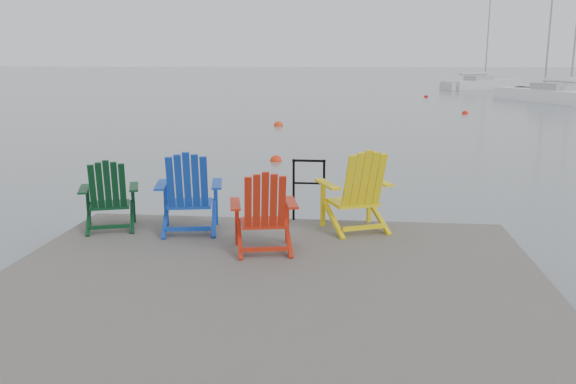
# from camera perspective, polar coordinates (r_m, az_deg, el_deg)

# --- Properties ---
(ground) EXTENTS (400.00, 400.00, 0.00)m
(ground) POSITION_cam_1_polar(r_m,az_deg,el_deg) (6.82, -1.85, -11.98)
(ground) COLOR slate
(ground) RESTS_ON ground
(dock) EXTENTS (6.00, 5.00, 1.40)m
(dock) POSITION_cam_1_polar(r_m,az_deg,el_deg) (6.69, -1.87, -9.27)
(dock) COLOR #2C2A27
(dock) RESTS_ON ground
(handrail) EXTENTS (0.48, 0.04, 0.90)m
(handrail) POSITION_cam_1_polar(r_m,az_deg,el_deg) (8.81, 1.95, 0.77)
(handrail) COLOR black
(handrail) RESTS_ON dock
(chair_green) EXTENTS (0.94, 0.90, 0.98)m
(chair_green) POSITION_cam_1_polar(r_m,az_deg,el_deg) (8.68, -16.41, -0.22)
(chair_green) COLOR black
(chair_green) RESTS_ON dock
(chair_blue) EXTENTS (1.00, 0.95, 1.11)m
(chair_blue) POSITION_cam_1_polar(r_m,az_deg,el_deg) (8.30, -9.27, 0.02)
(chair_blue) COLOR #1039A8
(chair_blue) RESTS_ON dock
(chair_red) EXTENTS (0.92, 0.87, 1.01)m
(chair_red) POSITION_cam_1_polar(r_m,az_deg,el_deg) (7.37, -2.27, -1.79)
(chair_red) COLOR #B3200D
(chair_red) RESTS_ON dock
(chair_yellow) EXTENTS (1.10, 1.05, 1.13)m
(chair_yellow) POSITION_cam_1_polar(r_m,az_deg,el_deg) (8.30, 6.50, 0.17)
(chair_yellow) COLOR yellow
(chair_yellow) RESTS_ON dock
(sailboat_near) EXTENTS (5.36, 9.19, 12.29)m
(sailboat_near) POSITION_cam_1_polar(r_m,az_deg,el_deg) (44.32, 23.19, 8.24)
(sailboat_near) COLOR white
(sailboat_near) RESTS_ON ground
(sailboat_mid) EXTENTS (7.92, 6.99, 11.62)m
(sailboat_mid) POSITION_cam_1_polar(r_m,az_deg,el_deg) (61.00, 17.64, 9.52)
(sailboat_mid) COLOR silver
(sailboat_mid) RESTS_ON ground
(buoy_a) EXTENTS (0.33, 0.33, 0.33)m
(buoy_a) POSITION_cam_1_polar(r_m,az_deg,el_deg) (17.09, -1.14, 2.92)
(buoy_a) COLOR red
(buoy_a) RESTS_ON ground
(buoy_b) EXTENTS (0.40, 0.40, 0.40)m
(buoy_b) POSITION_cam_1_polar(r_m,az_deg,el_deg) (26.09, -0.91, 6.21)
(buoy_b) COLOR red
(buoy_b) RESTS_ON ground
(buoy_c) EXTENTS (0.34, 0.34, 0.34)m
(buoy_c) POSITION_cam_1_polar(r_m,az_deg,el_deg) (33.11, 16.24, 7.04)
(buoy_c) COLOR red
(buoy_c) RESTS_ON ground
(buoy_d) EXTENTS (0.33, 0.33, 0.33)m
(buoy_d) POSITION_cam_1_polar(r_m,az_deg,el_deg) (46.53, 12.79, 8.64)
(buoy_d) COLOR #B90A0B
(buoy_d) RESTS_ON ground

